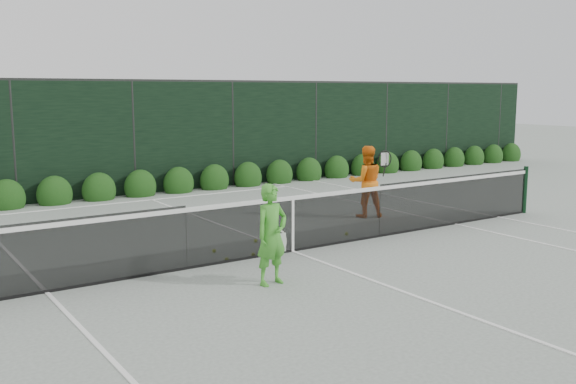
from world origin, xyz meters
TOP-DOWN VIEW (x-y plane):
  - ground at (0.00, 0.00)m, footprint 80.00×80.00m
  - tennis_net at (-0.02, 0.00)m, footprint 12.90×0.10m
  - player_woman at (-1.30, -1.38)m, footprint 0.64×0.43m
  - player_man at (3.09, 1.67)m, footprint 0.96×0.86m
  - court_lines at (0.00, 0.00)m, footprint 11.03×23.83m
  - windscreen_fence at (0.00, -2.71)m, footprint 32.00×21.07m
  - hedge_row at (-0.00, 7.15)m, footprint 31.66×0.65m
  - tennis_balls at (-0.35, 0.45)m, footprint 2.89×0.93m

SIDE VIEW (x-z plane):
  - ground at x=0.00m, z-range 0.00..0.00m
  - court_lines at x=0.00m, z-range 0.00..0.01m
  - tennis_balls at x=-0.35m, z-range 0.00..0.07m
  - hedge_row at x=0.00m, z-range -0.23..0.70m
  - tennis_net at x=-0.02m, z-range 0.00..1.07m
  - player_woman at x=-1.30m, z-range 0.00..1.46m
  - player_man at x=3.09m, z-range 0.00..1.57m
  - windscreen_fence at x=0.00m, z-range -0.02..3.04m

